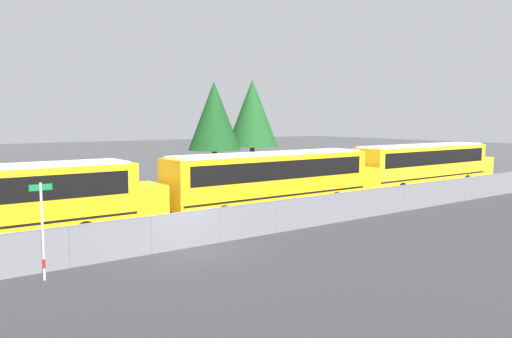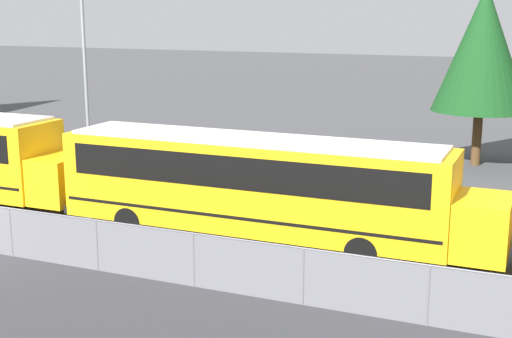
# 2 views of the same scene
# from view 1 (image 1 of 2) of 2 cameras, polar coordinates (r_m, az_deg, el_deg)

# --- Properties ---
(ground_plane) EXTENTS (200.00, 200.00, 0.00)m
(ground_plane) POSITION_cam_1_polar(r_m,az_deg,el_deg) (20.49, -7.89, -8.95)
(ground_plane) COLOR #424244
(road_strip) EXTENTS (104.40, 12.00, 0.01)m
(road_strip) POSITION_cam_1_polar(r_m,az_deg,el_deg) (15.68, 2.86, -13.51)
(road_strip) COLOR #333335
(road_strip) RESTS_ON ground_plane
(fence) EXTENTS (70.47, 0.07, 1.51)m
(fence) POSITION_cam_1_polar(r_m,az_deg,el_deg) (20.31, -7.92, -6.84)
(fence) COLOR #9EA0A5
(fence) RESTS_ON ground_plane
(school_bus_2) EXTENTS (14.09, 2.50, 3.35)m
(school_bus_2) POSITION_cam_1_polar(r_m,az_deg,el_deg) (27.82, 2.25, -0.89)
(school_bus_2) COLOR yellow
(school_bus_2) RESTS_ON ground_plane
(school_bus_3) EXTENTS (14.09, 2.50, 3.35)m
(school_bus_3) POSITION_cam_1_polar(r_m,az_deg,el_deg) (38.71, 18.80, 0.66)
(school_bus_3) COLOR yellow
(school_bus_3) RESTS_ON ground_plane
(street_sign) EXTENTS (0.70, 0.09, 3.17)m
(street_sign) POSITION_cam_1_polar(r_m,az_deg,el_deg) (17.39, -23.22, -6.34)
(street_sign) COLOR #B7B7BC
(street_sign) RESTS_ON ground_plane
(tree_0) EXTENTS (4.73, 4.73, 8.83)m
(tree_0) POSITION_cam_1_polar(r_m,az_deg,el_deg) (46.07, -0.43, 6.40)
(tree_0) COLOR #51381E
(tree_0) RESTS_ON ground_plane
(tree_2) EXTENTS (4.45, 4.45, 8.37)m
(tree_2) POSITION_cam_1_polar(r_m,az_deg,el_deg) (42.47, -4.80, 6.05)
(tree_2) COLOR #51381E
(tree_2) RESTS_ON ground_plane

